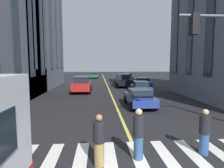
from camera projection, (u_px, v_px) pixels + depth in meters
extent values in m
cube|color=#D8C64C|center=(109.00, 90.00, 24.47)|extent=(80.00, 0.16, 0.01)
cube|color=silver|center=(218.00, 153.00, 6.93)|extent=(2.40, 0.45, 0.01)
cube|color=silver|center=(192.00, 154.00, 6.85)|extent=(2.40, 0.45, 0.01)
cube|color=silver|center=(165.00, 155.00, 6.78)|extent=(2.40, 0.45, 0.01)
cube|color=silver|center=(138.00, 156.00, 6.71)|extent=(2.40, 0.45, 0.01)
cube|color=silver|center=(110.00, 157.00, 6.64)|extent=(2.40, 0.45, 0.01)
cube|color=silver|center=(81.00, 158.00, 6.56)|extent=(2.40, 0.45, 0.01)
cube|color=silver|center=(52.00, 159.00, 6.49)|extent=(2.40, 0.45, 0.01)
cube|color=silver|center=(22.00, 160.00, 6.42)|extent=(2.40, 0.45, 0.01)
cube|color=navy|center=(141.00, 88.00, 21.05)|extent=(3.90, 1.75, 0.55)
cube|color=#19232D|center=(141.00, 84.00, 20.80)|extent=(1.64, 1.54, 0.55)
cylinder|color=black|center=(131.00, 89.00, 22.30)|extent=(0.60, 0.21, 0.60)
cylinder|color=black|center=(145.00, 89.00, 22.42)|extent=(0.60, 0.21, 0.60)
cylinder|color=black|center=(135.00, 93.00, 19.74)|extent=(0.60, 0.21, 0.60)
cylinder|color=black|center=(151.00, 92.00, 19.87)|extent=(0.60, 0.21, 0.60)
cube|color=#1E6038|center=(94.00, 76.00, 44.80)|extent=(3.90, 1.75, 0.55)
cube|color=#19232D|center=(94.00, 73.00, 44.93)|extent=(1.64, 1.54, 0.55)
cylinder|color=black|center=(98.00, 77.00, 43.61)|extent=(0.60, 0.21, 0.60)
cylinder|color=black|center=(90.00, 77.00, 43.49)|extent=(0.60, 0.21, 0.60)
cylinder|color=black|center=(98.00, 77.00, 46.16)|extent=(0.60, 0.21, 0.60)
cylinder|color=black|center=(91.00, 77.00, 46.04)|extent=(0.60, 0.21, 0.60)
cube|color=#B21E1E|center=(82.00, 86.00, 22.00)|extent=(4.70, 1.95, 0.80)
cube|color=#19232D|center=(82.00, 79.00, 21.93)|extent=(2.59, 1.72, 0.70)
cylinder|color=black|center=(90.00, 91.00, 20.57)|extent=(0.76, 0.27, 0.76)
cylinder|color=black|center=(72.00, 91.00, 20.44)|extent=(0.76, 0.27, 0.76)
cylinder|color=black|center=(91.00, 87.00, 23.65)|extent=(0.76, 0.27, 0.76)
cylinder|color=black|center=(76.00, 88.00, 23.52)|extent=(0.76, 0.27, 0.76)
cube|color=navy|center=(142.00, 83.00, 27.07)|extent=(4.40, 1.80, 0.55)
cube|color=#19232D|center=(142.00, 79.00, 26.80)|extent=(1.85, 1.58, 0.50)
cylinder|color=black|center=(134.00, 84.00, 28.47)|extent=(0.64, 0.22, 0.64)
cylinder|color=black|center=(145.00, 84.00, 28.60)|extent=(0.64, 0.22, 0.64)
cylinder|color=black|center=(138.00, 86.00, 25.59)|extent=(0.64, 0.22, 0.64)
cylinder|color=black|center=(151.00, 86.00, 25.72)|extent=(0.64, 0.22, 0.64)
cube|color=slate|center=(127.00, 77.00, 40.71)|extent=(4.40, 1.80, 0.55)
cube|color=#19232D|center=(128.00, 74.00, 40.44)|extent=(1.85, 1.58, 0.50)
cylinder|color=black|center=(122.00, 78.00, 42.12)|extent=(0.64, 0.22, 0.64)
cylinder|color=black|center=(130.00, 78.00, 42.25)|extent=(0.64, 0.22, 0.64)
cylinder|color=black|center=(124.00, 79.00, 39.24)|extent=(0.64, 0.22, 0.64)
cylinder|color=black|center=(132.00, 79.00, 39.37)|extent=(0.64, 0.22, 0.64)
cube|color=black|center=(123.00, 81.00, 27.38)|extent=(4.70, 1.95, 0.80)
cube|color=#19232D|center=(123.00, 76.00, 27.31)|extent=(2.59, 1.72, 0.70)
cylinder|color=black|center=(116.00, 83.00, 28.89)|extent=(0.76, 0.27, 0.76)
cylinder|color=black|center=(128.00, 83.00, 29.03)|extent=(0.76, 0.27, 0.76)
cylinder|color=black|center=(118.00, 85.00, 25.82)|extent=(0.76, 0.27, 0.76)
cylinder|color=black|center=(131.00, 85.00, 25.95)|extent=(0.76, 0.27, 0.76)
cube|color=navy|center=(139.00, 99.00, 14.64)|extent=(4.40, 1.80, 0.55)
cube|color=#19232D|center=(140.00, 92.00, 14.37)|extent=(1.85, 1.58, 0.50)
cylinder|color=black|center=(125.00, 99.00, 16.05)|extent=(0.64, 0.22, 0.64)
cylinder|color=black|center=(145.00, 99.00, 16.18)|extent=(0.64, 0.22, 0.64)
cylinder|color=black|center=(131.00, 106.00, 13.17)|extent=(0.64, 0.22, 0.64)
cylinder|color=black|center=(156.00, 106.00, 13.30)|extent=(0.64, 0.22, 0.64)
cylinder|color=#997F4C|center=(99.00, 154.00, 6.00)|extent=(0.32, 0.32, 0.79)
cylinder|color=black|center=(99.00, 132.00, 5.92)|extent=(0.38, 0.38, 0.68)
sphere|color=#8C664C|center=(99.00, 118.00, 5.87)|extent=(0.22, 0.22, 0.22)
cylinder|color=#2D4C7F|center=(138.00, 148.00, 6.41)|extent=(0.32, 0.32, 0.83)
cylinder|color=black|center=(139.00, 126.00, 6.33)|extent=(0.38, 0.38, 0.71)
sphere|color=tan|center=(139.00, 112.00, 6.29)|extent=(0.23, 0.23, 0.23)
cylinder|color=#2D4C7F|center=(204.00, 144.00, 6.78)|extent=(0.32, 0.32, 0.78)
cylinder|color=black|center=(205.00, 124.00, 6.71)|extent=(0.38, 0.38, 0.66)
sphere|color=tan|center=(206.00, 112.00, 6.66)|extent=(0.22, 0.22, 0.22)
cube|color=black|center=(194.00, 24.00, 8.03)|extent=(0.36, 0.30, 0.90)
sphere|color=red|center=(195.00, 17.00, 7.99)|extent=(0.18, 0.18, 0.18)
sphere|color=gold|center=(194.00, 24.00, 8.03)|extent=(0.18, 0.18, 0.18)
sphere|color=green|center=(194.00, 31.00, 8.06)|extent=(0.18, 0.18, 0.18)
cube|color=#19232D|center=(14.00, 2.00, 13.79)|extent=(1.10, 0.10, 11.37)
cube|color=#19232D|center=(30.00, 14.00, 17.05)|extent=(1.10, 0.10, 11.37)
cube|color=#19232D|center=(41.00, 22.00, 20.32)|extent=(1.10, 0.10, 11.37)
cube|color=#19232D|center=(191.00, 9.00, 17.95)|extent=(1.10, 0.10, 12.35)
cube|color=#19232D|center=(176.00, 18.00, 21.24)|extent=(1.10, 0.10, 12.35)
cube|color=#19232D|center=(43.00, 1.00, 20.93)|extent=(1.10, 0.10, 15.00)
cube|color=#19232D|center=(51.00, 10.00, 24.32)|extent=(1.10, 0.10, 15.00)
cube|color=#19232D|center=(56.00, 16.00, 27.70)|extent=(1.10, 0.10, 15.00)
cube|color=#19232D|center=(61.00, 22.00, 31.09)|extent=(1.10, 0.10, 15.00)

